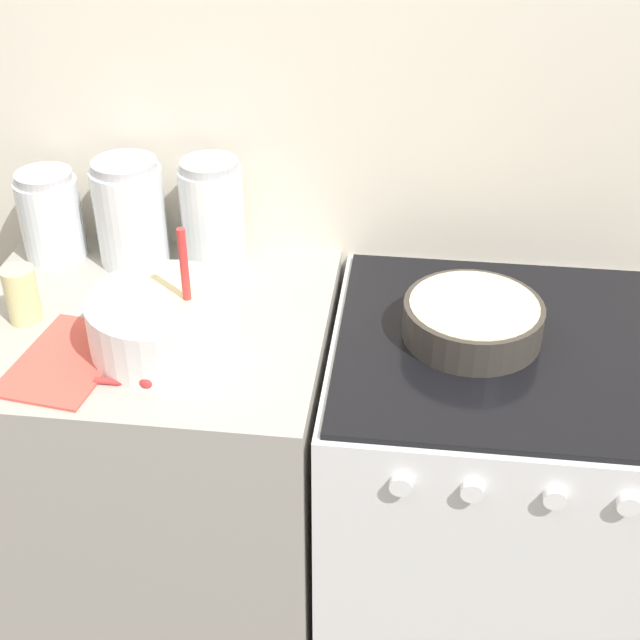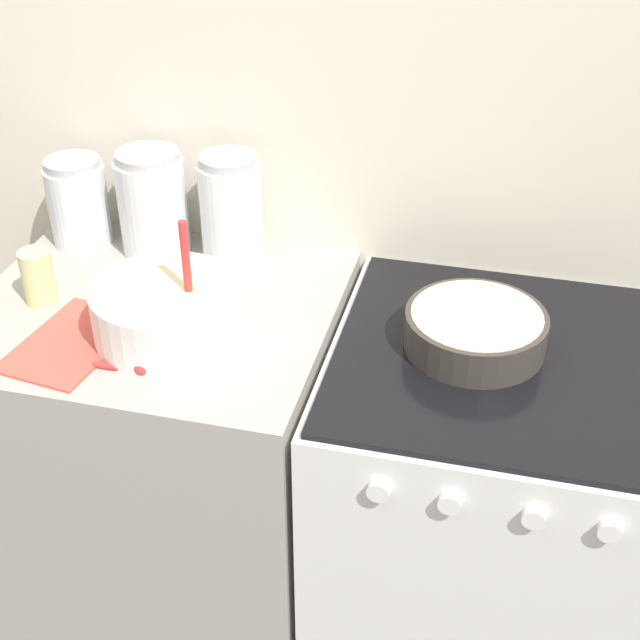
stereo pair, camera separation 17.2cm
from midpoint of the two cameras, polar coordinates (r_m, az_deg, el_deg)
wall_back at (r=1.95m, az=5.58°, el=12.46°), size 4.50×0.05×2.40m
countertop_cabinet at (r=2.14m, az=-7.18°, el=-9.34°), size 0.75×0.66×0.90m
stove at (r=2.05m, az=13.03°, el=-12.54°), size 0.69×0.67×0.90m
mixing_bowl at (r=1.74m, az=-7.04°, el=0.64°), size 0.29×0.29×0.26m
baking_pan at (r=1.75m, az=12.70°, el=-0.69°), size 0.27×0.27×0.08m
storage_jar_left at (r=2.11m, az=-12.93°, el=7.00°), size 0.14×0.14×0.20m
storage_jar_middle at (r=2.03m, az=-8.25°, el=6.95°), size 0.15×0.15×0.24m
storage_jar_right at (r=1.97m, az=-3.21°, el=6.55°), size 0.14×0.14×0.25m
tin_can at (r=1.90m, az=-15.18°, el=2.61°), size 0.07×0.07×0.12m
recipe_page at (r=1.78m, az=-12.96°, el=-1.49°), size 0.21×0.30×0.01m
measuring_spoon at (r=1.67m, az=-8.79°, el=-3.09°), size 0.12×0.04×0.04m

